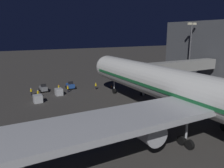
{
  "coord_description": "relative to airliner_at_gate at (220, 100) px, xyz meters",
  "views": [
    {
      "loc": [
        24.06,
        27.09,
        13.85
      ],
      "look_at": [
        3.0,
        -11.94,
        3.5
      ],
      "focal_mm": 35.57,
      "sensor_mm": 36.0,
      "label": 1
    }
  ],
  "objects": [
    {
      "name": "ground_crew_near_nose_gear",
      "position": [
        17.21,
        -34.25,
        -4.74
      ],
      "size": [
        0.4,
        0.4,
        1.73
      ],
      "color": "black",
      "rests_on": "ground_plane"
    },
    {
      "name": "ground_crew_under_port_wing",
      "position": [
        16.23,
        -31.5,
        -4.7
      ],
      "size": [
        0.4,
        0.4,
        1.8
      ],
      "color": "black",
      "rests_on": "ground_plane"
    },
    {
      "name": "traffic_cone_nose_starboard",
      "position": [
        2.2,
        -32.36,
        -5.41
      ],
      "size": [
        0.36,
        0.36,
        0.55
      ],
      "primitive_type": "cone",
      "color": "orange",
      "rests_on": "ground_plane"
    },
    {
      "name": "pushback_tug",
      "position": [
        14.14,
        -36.29,
        -4.9
      ],
      "size": [
        1.86,
        2.7,
        1.95
      ],
      "color": "slate",
      "rests_on": "ground_plane"
    },
    {
      "name": "baggage_container_near_belt",
      "position": [
        11.69,
        -31.55,
        -4.93
      ],
      "size": [
        1.51,
        1.8,
        1.52
      ],
      "primitive_type": "cube",
      "color": "#B7BABF",
      "rests_on": "ground_plane"
    },
    {
      "name": "jet_bridge",
      "position": [
        -13.15,
        -22.5,
        0.09
      ],
      "size": [
        24.81,
        3.4,
        7.3
      ],
      "color": "#9E9E99",
      "rests_on": "ground_plane"
    },
    {
      "name": "ground_crew_by_tug",
      "position": [
        9.18,
        -32.88,
        -4.76
      ],
      "size": [
        0.4,
        0.4,
        1.68
      ],
      "color": "black",
      "rests_on": "ground_plane"
    },
    {
      "name": "apron_floodlight_mast",
      "position": [
        -25.5,
        -28.58,
        3.97
      ],
      "size": [
        2.9,
        0.5,
        16.48
      ],
      "color": "#59595E",
      "rests_on": "ground_plane"
    },
    {
      "name": "ground_crew_by_belt_loader",
      "position": [
        2.29,
        -32.14,
        -4.73
      ],
      "size": [
        0.4,
        0.4,
        1.74
      ],
      "color": "black",
      "rests_on": "ground_plane"
    },
    {
      "name": "airliner_at_gate",
      "position": [
        0.0,
        0.0,
        0.0
      ],
      "size": [
        51.94,
        67.04,
        20.23
      ],
      "color": "silver",
      "rests_on": "ground_plane"
    },
    {
      "name": "baggage_container_mid_row",
      "position": [
        16.88,
        -28.23,
        -4.91
      ],
      "size": [
        1.7,
        1.78,
        1.54
      ],
      "primitive_type": "cube",
      "color": "#B7BABF",
      "rests_on": "ground_plane"
    },
    {
      "name": "baggage_tug_spare",
      "position": [
        7.6,
        -35.9,
        -4.91
      ],
      "size": [
        1.86,
        2.65,
        1.95
      ],
      "color": "#234C9E",
      "rests_on": "ground_plane"
    },
    {
      "name": "ground_plane",
      "position": [
        0.0,
        -10.43,
        -5.69
      ],
      "size": [
        320.0,
        320.0,
        0.0
      ],
      "primitive_type": "plane",
      "color": "#383533"
    },
    {
      "name": "traffic_cone_nose_port",
      "position": [
        -2.2,
        -32.36,
        -5.41
      ],
      "size": [
        0.36,
        0.36,
        0.55
      ],
      "primitive_type": "cone",
      "color": "orange",
      "rests_on": "ground_plane"
    },
    {
      "name": "ground_crew_marshaller_fwd",
      "position": [
        10.87,
        -34.54,
        -4.74
      ],
      "size": [
        0.4,
        0.4,
        1.71
      ],
      "color": "black",
      "rests_on": "ground_plane"
    }
  ]
}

